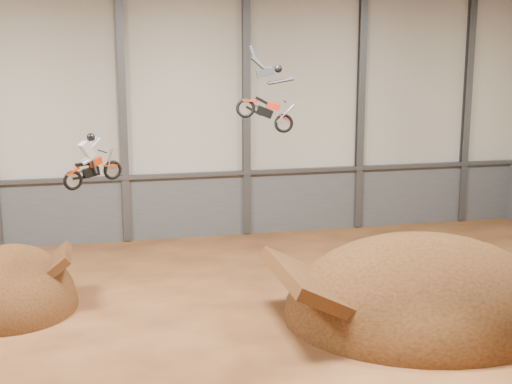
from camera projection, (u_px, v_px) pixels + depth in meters
floor at (244, 344)px, 25.60m from camera, size 40.00×40.00×0.00m
back_wall at (185, 111)px, 38.47m from camera, size 40.00×0.10×14.00m
lower_band_back at (187, 206)px, 39.45m from camera, size 39.80×0.18×3.50m
steel_rail at (187, 175)px, 38.94m from camera, size 39.80×0.35×0.20m
steel_column_2 at (123, 113)px, 37.54m from camera, size 0.40×0.36×13.90m
steel_column_3 at (246, 110)px, 39.02m from camera, size 0.40×0.36×13.90m
steel_column_4 at (361, 108)px, 40.50m from camera, size 0.40×0.36×13.90m
steel_column_5 at (467, 106)px, 41.98m from camera, size 0.40×0.36×13.90m
takeoff_ramp at (13, 308)px, 29.05m from camera, size 5.23×6.03×5.23m
landing_ramp at (421, 315)px, 28.35m from camera, size 11.07×9.79×6.38m
fmx_rider_a at (93, 157)px, 26.62m from camera, size 2.74×1.83×2.41m
fmx_rider_b at (261, 90)px, 27.87m from camera, size 4.03×1.49×3.69m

